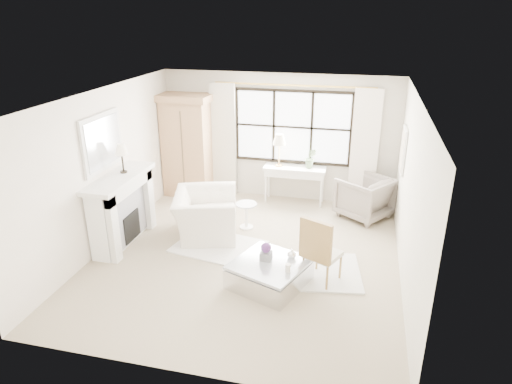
% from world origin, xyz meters
% --- Properties ---
extents(floor, '(5.50, 5.50, 0.00)m').
position_xyz_m(floor, '(0.00, 0.00, 0.00)').
color(floor, tan).
rests_on(floor, ground).
extents(ceiling, '(5.50, 5.50, 0.00)m').
position_xyz_m(ceiling, '(0.00, 0.00, 2.70)').
color(ceiling, silver).
rests_on(ceiling, ground).
extents(wall_back, '(5.00, 0.00, 5.00)m').
position_xyz_m(wall_back, '(0.00, 2.75, 1.35)').
color(wall_back, beige).
rests_on(wall_back, ground).
extents(wall_front, '(5.00, 0.00, 5.00)m').
position_xyz_m(wall_front, '(0.00, -2.75, 1.35)').
color(wall_front, silver).
rests_on(wall_front, ground).
extents(wall_left, '(0.00, 5.50, 5.50)m').
position_xyz_m(wall_left, '(-2.50, 0.00, 1.35)').
color(wall_left, white).
rests_on(wall_left, ground).
extents(wall_right, '(0.00, 5.50, 5.50)m').
position_xyz_m(wall_right, '(2.50, 0.00, 1.35)').
color(wall_right, silver).
rests_on(wall_right, ground).
extents(window_pane, '(2.40, 0.02, 1.50)m').
position_xyz_m(window_pane, '(0.30, 2.73, 1.60)').
color(window_pane, white).
rests_on(window_pane, wall_back).
extents(window_frame, '(2.50, 0.04, 1.50)m').
position_xyz_m(window_frame, '(0.30, 2.72, 1.60)').
color(window_frame, black).
rests_on(window_frame, wall_back).
extents(curtain_rod, '(3.30, 0.04, 0.04)m').
position_xyz_m(curtain_rod, '(0.30, 2.67, 2.47)').
color(curtain_rod, gold).
rests_on(curtain_rod, wall_back).
extents(curtain_left, '(0.55, 0.10, 2.47)m').
position_xyz_m(curtain_left, '(-1.20, 2.65, 1.24)').
color(curtain_left, beige).
rests_on(curtain_left, ground).
extents(curtain_right, '(0.55, 0.10, 2.47)m').
position_xyz_m(curtain_right, '(1.80, 2.65, 1.24)').
color(curtain_right, white).
rests_on(curtain_right, ground).
extents(fireplace, '(0.58, 1.66, 1.26)m').
position_xyz_m(fireplace, '(-2.27, 0.00, 0.65)').
color(fireplace, white).
rests_on(fireplace, ground).
extents(mirror_frame, '(0.05, 1.15, 0.95)m').
position_xyz_m(mirror_frame, '(-2.47, 0.00, 1.84)').
color(mirror_frame, silver).
rests_on(mirror_frame, wall_left).
extents(mirror_glass, '(0.02, 1.00, 0.80)m').
position_xyz_m(mirror_glass, '(-2.44, 0.00, 1.84)').
color(mirror_glass, silver).
rests_on(mirror_glass, wall_left).
extents(art_frame, '(0.04, 0.62, 0.82)m').
position_xyz_m(art_frame, '(2.47, 1.70, 1.55)').
color(art_frame, white).
rests_on(art_frame, wall_right).
extents(art_canvas, '(0.01, 0.52, 0.72)m').
position_xyz_m(art_canvas, '(2.45, 1.70, 1.55)').
color(art_canvas, beige).
rests_on(art_canvas, wall_right).
extents(mantel_lamp, '(0.22, 0.22, 0.51)m').
position_xyz_m(mantel_lamp, '(-2.23, 0.17, 1.65)').
color(mantel_lamp, black).
rests_on(mantel_lamp, fireplace).
extents(armoire, '(1.15, 0.76, 2.24)m').
position_xyz_m(armoire, '(-1.96, 2.44, 1.14)').
color(armoire, tan).
rests_on(armoire, floor).
extents(console_table, '(1.31, 0.47, 0.80)m').
position_xyz_m(console_table, '(0.41, 2.50, 0.40)').
color(console_table, white).
rests_on(console_table, floor).
extents(console_lamp, '(0.28, 0.28, 0.69)m').
position_xyz_m(console_lamp, '(0.06, 2.50, 1.36)').
color(console_lamp, '#C28B43').
rests_on(console_lamp, console_table).
extents(orchid_plant, '(0.24, 0.19, 0.43)m').
position_xyz_m(orchid_plant, '(0.73, 2.52, 1.01)').
color(orchid_plant, '#5A744D').
rests_on(orchid_plant, console_table).
extents(side_table, '(0.40, 0.40, 0.51)m').
position_xyz_m(side_table, '(-0.27, 1.05, 0.33)').
color(side_table, white).
rests_on(side_table, floor).
extents(rug_left, '(1.67, 1.31, 0.03)m').
position_xyz_m(rug_left, '(-0.55, 0.19, 0.01)').
color(rug_left, white).
rests_on(rug_left, floor).
extents(rug_right, '(1.72, 1.40, 0.03)m').
position_xyz_m(rug_right, '(1.12, -0.23, 0.01)').
color(rug_right, silver).
rests_on(rug_right, floor).
extents(club_armchair, '(1.39, 1.50, 0.81)m').
position_xyz_m(club_armchair, '(-0.93, 0.61, 0.41)').
color(club_armchair, white).
rests_on(club_armchair, floor).
extents(wingback_chair, '(1.27, 1.26, 0.84)m').
position_xyz_m(wingback_chair, '(1.88, 2.09, 0.42)').
color(wingback_chair, gray).
rests_on(wingback_chair, floor).
extents(french_chair, '(0.64, 0.64, 1.08)m').
position_xyz_m(french_chair, '(1.30, -0.47, 0.31)').
color(french_chair, '#AB8348').
rests_on(french_chair, floor).
extents(coffee_table, '(1.29, 1.29, 0.38)m').
position_xyz_m(coffee_table, '(0.55, -0.73, 0.18)').
color(coffee_table, silver).
rests_on(coffee_table, floor).
extents(planter_box, '(0.17, 0.17, 0.13)m').
position_xyz_m(planter_box, '(0.48, -0.66, 0.44)').
color(planter_box, slate).
rests_on(planter_box, coffee_table).
extents(planter_flowers, '(0.16, 0.16, 0.16)m').
position_xyz_m(planter_flowers, '(0.48, -0.66, 0.58)').
color(planter_flowers, '#5A2D71').
rests_on(planter_flowers, planter_box).
extents(pillar_candle, '(0.08, 0.08, 0.12)m').
position_xyz_m(pillar_candle, '(0.86, -0.92, 0.44)').
color(pillar_candle, silver).
rests_on(pillar_candle, coffee_table).
extents(coffee_vase, '(0.15, 0.15, 0.14)m').
position_xyz_m(coffee_vase, '(0.85, -0.52, 0.45)').
color(coffee_vase, white).
rests_on(coffee_vase, coffee_table).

